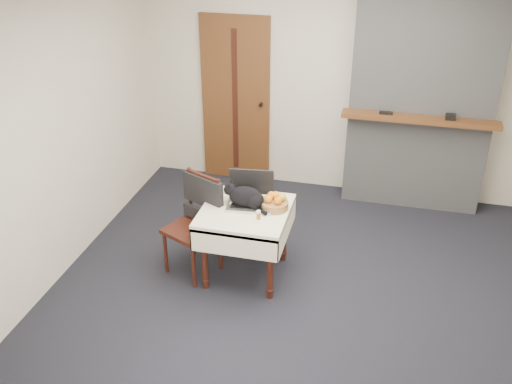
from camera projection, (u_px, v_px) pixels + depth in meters
The scene contains 12 objects.
ground at pixel (304, 283), 5.28m from camera, with size 4.50×4.50×0.00m, color black.
room_shell at pixel (322, 84), 4.84m from camera, with size 4.52×4.01×2.61m.
door at pixel (236, 101), 6.74m from camera, with size 0.82×0.10×2.00m.
chimney at pixel (422, 94), 6.05m from camera, with size 1.62×0.48×2.60m.
side_table at pixel (245, 220), 5.15m from camera, with size 0.78×0.78×0.70m.
laptop at pixel (251, 195), 5.17m from camera, with size 0.44×0.39×0.30m.
cat at pixel (246, 197), 5.09m from camera, with size 0.44×0.24×0.22m.
cream_jar at pixel (218, 201), 5.14m from camera, with size 0.07×0.07×0.07m, color silver.
pill_bottle at pixel (258, 215), 4.93m from camera, with size 0.04×0.04×0.08m.
fruit_basket at pixel (275, 203), 5.08m from camera, with size 0.25×0.25×0.14m.
desk_clutter at pixel (262, 206), 5.13m from camera, with size 0.15×0.02×0.01m, color black.
chair at pixel (198, 211), 5.24m from camera, with size 0.57×0.56×0.96m.
Camera 1 is at (0.59, -4.22, 3.26)m, focal length 40.00 mm.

